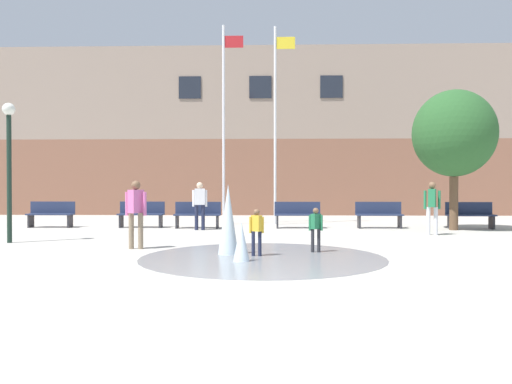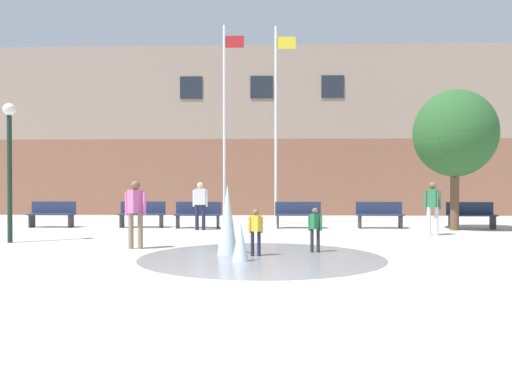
{
  "view_description": "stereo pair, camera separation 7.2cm",
  "coord_description": "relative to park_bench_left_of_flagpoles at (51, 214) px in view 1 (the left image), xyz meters",
  "views": [
    {
      "loc": [
        0.5,
        -6.95,
        1.48
      ],
      "look_at": [
        0.1,
        6.8,
        1.3
      ],
      "focal_mm": 35.0,
      "sensor_mm": 36.0,
      "label": 1
    },
    {
      "loc": [
        0.58,
        -6.95,
        1.48
      ],
      "look_at": [
        0.1,
        6.8,
        1.3
      ],
      "focal_mm": 35.0,
      "sensor_mm": 36.0,
      "label": 2
    }
  ],
  "objects": [
    {
      "name": "ground_plane",
      "position": [
        7.25,
        -10.44,
        -0.48
      ],
      "size": [
        100.0,
        100.0,
        0.0
      ],
      "primitive_type": "plane",
      "color": "#B2ADA3"
    },
    {
      "name": "park_bench_under_right_flagpole",
      "position": [
        8.7,
        -0.04,
        0.0
      ],
      "size": [
        1.6,
        0.44,
        0.91
      ],
      "color": "#28282D",
      "rests_on": "ground"
    },
    {
      "name": "adult_watching",
      "position": [
        12.57,
        -2.43,
        0.45
      ],
      "size": [
        0.5,
        0.39,
        1.59
      ],
      "rotation": [
        0.0,
        0.0,
        1.16
      ],
      "color": "silver",
      "rests_on": "ground"
    },
    {
      "name": "child_running",
      "position": [
        7.47,
        -6.97,
        0.1
      ],
      "size": [
        0.31,
        0.23,
        0.99
      ],
      "rotation": [
        0.0,
        0.0,
        2.5
      ],
      "color": "#1E233D",
      "rests_on": "ground"
    },
    {
      "name": "library_building",
      "position": [
        7.25,
        10.31,
        3.74
      ],
      "size": [
        36.0,
        6.05,
        8.43
      ],
      "color": "brown",
      "rests_on": "ground"
    },
    {
      "name": "park_bench_near_trashcan",
      "position": [
        11.52,
        0.01,
        0.0
      ],
      "size": [
        1.6,
        0.44,
        0.91
      ],
      "color": "#28282D",
      "rests_on": "ground"
    },
    {
      "name": "park_bench_under_left_flagpole",
      "position": [
        3.2,
        0.05,
        0.0
      ],
      "size": [
        1.6,
        0.44,
        0.91
      ],
      "color": "#28282D",
      "rests_on": "ground"
    },
    {
      "name": "park_bench_center",
      "position": [
        5.22,
        -0.16,
        0.0
      ],
      "size": [
        1.6,
        0.44,
        0.91
      ],
      "color": "#28282D",
      "rests_on": "ground"
    },
    {
      "name": "park_bench_far_right",
      "position": [
        14.59,
        -0.15,
        0.0
      ],
      "size": [
        1.6,
        0.44,
        0.91
      ],
      "color": "#28282D",
      "rests_on": "ground"
    },
    {
      "name": "splash_fountain",
      "position": [
        7.16,
        -7.02,
        -0.04
      ],
      "size": [
        5.03,
        5.03,
        1.5
      ],
      "color": "gray",
      "rests_on": "ground"
    },
    {
      "name": "child_with_pink_shirt",
      "position": [
        8.76,
        -6.35,
        0.1
      ],
      "size": [
        0.31,
        0.24,
        0.99
      ],
      "rotation": [
        0.0,
        0.0,
        0.79
      ],
      "color": "#28282D",
      "rests_on": "ground"
    },
    {
      "name": "lamp_post_left_lane",
      "position": [
        1.02,
        -4.73,
        1.9
      ],
      "size": [
        0.32,
        0.32,
        3.61
      ],
      "color": "#192D23",
      "rests_on": "ground"
    },
    {
      "name": "adult_in_red",
      "position": [
        4.62,
        -5.87,
        0.45
      ],
      "size": [
        0.5,
        0.39,
        1.59
      ],
      "rotation": [
        0.0,
        0.0,
        -2.1
      ],
      "color": "#89755B",
      "rests_on": "ground"
    },
    {
      "name": "flagpole_left",
      "position": [
        6.01,
        1.51,
        3.54
      ],
      "size": [
        0.8,
        0.1,
        7.55
      ],
      "color": "silver",
      "rests_on": "ground"
    },
    {
      "name": "park_bench_left_of_flagpoles",
      "position": [
        0.0,
        0.0,
        0.0
      ],
      "size": [
        1.6,
        0.44,
        0.91
      ],
      "color": "#28282D",
      "rests_on": "ground"
    },
    {
      "name": "flagpole_right",
      "position": [
        7.96,
        1.51,
        3.51
      ],
      "size": [
        0.8,
        0.1,
        7.49
      ],
      "color": "silver",
      "rests_on": "ground"
    },
    {
      "name": "street_tree_near_building",
      "position": [
        13.85,
        -0.66,
        2.72
      ],
      "size": [
        2.71,
        2.71,
        4.65
      ],
      "color": "brown",
      "rests_on": "ground"
    },
    {
      "name": "adult_near_bench",
      "position": [
        5.41,
        -0.91,
        0.45
      ],
      "size": [
        0.5,
        0.25,
        1.59
      ],
      "rotation": [
        0.0,
        0.0,
        -3.0
      ],
      "color": "#1E233D",
      "rests_on": "ground"
    }
  ]
}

